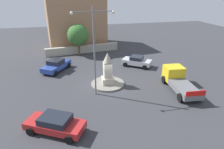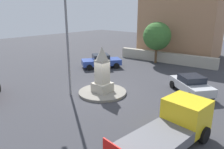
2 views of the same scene
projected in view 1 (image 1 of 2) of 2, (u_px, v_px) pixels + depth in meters
The scene contains 11 objects.
ground_plane at pixel (108, 84), 21.61m from camera, with size 80.00×80.00×0.00m, color #38383D.
traffic_island at pixel (108, 84), 21.57m from camera, with size 3.70×3.70×0.18m, color gray.
monument at pixel (108, 70), 20.91m from camera, with size 1.29×1.29×3.50m.
streetlamp at pixel (94, 45), 17.58m from camera, with size 3.87×0.28×8.45m.
car_blue_parked_left at pixel (56, 65), 25.02m from camera, with size 3.88×4.58×1.50m.
car_red_parked_right at pixel (55, 124), 14.14m from camera, with size 4.63×3.61×1.38m.
car_silver_near_island at pixel (137, 61), 26.49m from camera, with size 4.13×3.70×1.43m.
truck_yellow_passing at pixel (178, 80), 20.46m from camera, with size 2.68×5.74×1.99m.
stone_boundary_wall at pixel (83, 49), 32.22m from camera, with size 12.10×0.70×1.24m, color #B2AA99.
corner_building at pixel (76, 20), 34.93m from camera, with size 9.79×7.11×9.38m, color #A87A56.
tree_near_wall at pixel (78, 35), 30.04m from camera, with size 3.30×3.30×4.92m.
Camera 1 is at (-4.01, -18.92, 9.70)m, focal length 31.05 mm.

